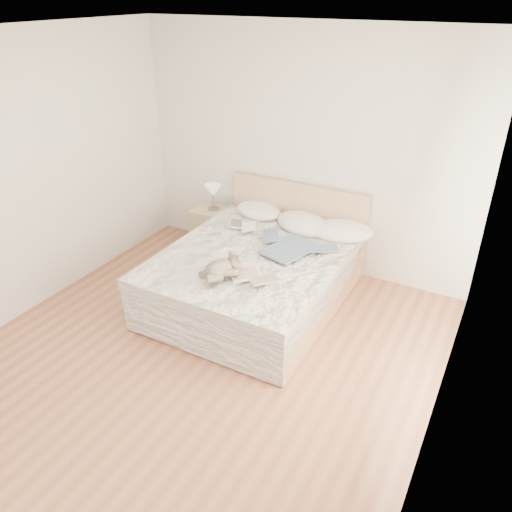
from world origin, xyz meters
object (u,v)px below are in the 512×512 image
photo_book (243,226)px  childrens_book (255,277)px  nightstand (213,230)px  table_lamp (213,192)px  bed (256,275)px  teddy_bear (218,276)px

photo_book → childrens_book: size_ratio=0.80×
nightstand → table_lamp: bearing=29.7°
photo_book → bed: bearing=-73.2°
bed → childrens_book: bed is taller
table_lamp → teddy_bear: size_ratio=0.85×
table_lamp → teddy_bear: 1.77m
childrens_book → teddy_bear: bearing=-108.4°
childrens_book → photo_book: bearing=168.8°
table_lamp → childrens_book: size_ratio=0.75×
bed → teddy_bear: 0.77m
table_lamp → photo_book: 0.75m
table_lamp → childrens_book: (1.29, -1.29, -0.15)m
bed → nightstand: 1.29m
nightstand → teddy_bear: size_ratio=1.52×
nightstand → table_lamp: size_ratio=1.79×
childrens_book → table_lamp: bearing=177.9°
table_lamp → photo_book: (0.63, -0.38, -0.15)m
photo_book → nightstand: bearing=122.3°
table_lamp → photo_book: bearing=-31.0°
bed → nightstand: bearing=143.8°
nightstand → teddy_bear: bearing=-54.9°
bed → photo_book: size_ratio=6.47×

